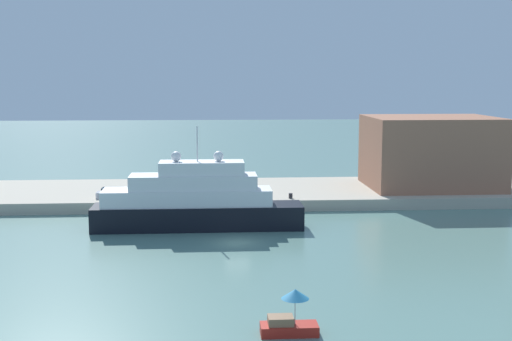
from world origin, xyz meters
name	(u,v)px	position (x,y,z in m)	size (l,w,h in m)	color
ground	(238,243)	(0.00, 0.00, 0.00)	(400.00, 400.00, 0.00)	slate
quay_dock	(230,194)	(0.00, 25.93, 0.73)	(110.00, 19.85, 1.45)	#B7AD99
large_yacht	(195,202)	(-4.51, 7.16, 3.05)	(23.68, 4.75, 11.63)	black
small_motorboat	(290,318)	(2.44, -25.57, 1.16)	(3.86, 1.87, 3.14)	#B22319
harbor_building	(431,152)	(28.55, 25.56, 6.46)	(17.71, 14.12, 10.01)	#9E664C
parked_car	(114,193)	(-15.28, 19.54, 2.03)	(4.57, 1.82, 1.33)	silver
person_figure	(149,191)	(-10.79, 19.47, 2.29)	(0.36, 0.36, 1.79)	#4C4C4C
mooring_bollard	(291,196)	(7.61, 17.59, 1.78)	(0.50, 0.50, 0.66)	black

